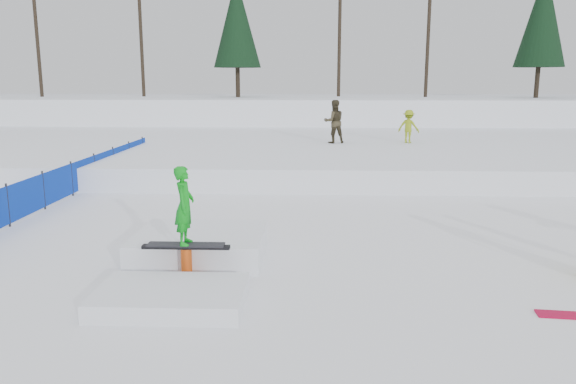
{
  "coord_description": "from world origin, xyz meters",
  "views": [
    {
      "loc": [
        1.0,
        -10.49,
        3.62
      ],
      "look_at": [
        0.5,
        2.0,
        1.1
      ],
      "focal_mm": 35.0,
      "sensor_mm": 36.0,
      "label": 1
    }
  ],
  "objects_px": {
    "walker_ygreen": "(409,126)",
    "jib_rail_feature": "(193,254)",
    "safety_fence": "(72,179)",
    "walker_olive": "(334,122)"
  },
  "relations": [
    {
      "from": "safety_fence",
      "to": "walker_ygreen",
      "type": "relative_size",
      "value": 10.83
    },
    {
      "from": "safety_fence",
      "to": "walker_ygreen",
      "type": "distance_m",
      "value": 14.57
    },
    {
      "from": "safety_fence",
      "to": "walker_olive",
      "type": "bearing_deg",
      "value": 43.51
    },
    {
      "from": "walker_olive",
      "to": "walker_ygreen",
      "type": "relative_size",
      "value": 1.3
    },
    {
      "from": "walker_olive",
      "to": "safety_fence",
      "type": "bearing_deg",
      "value": 30.28
    },
    {
      "from": "safety_fence",
      "to": "walker_olive",
      "type": "height_order",
      "value": "walker_olive"
    },
    {
      "from": "safety_fence",
      "to": "walker_ygreen",
      "type": "height_order",
      "value": "walker_ygreen"
    },
    {
      "from": "walker_ygreen",
      "to": "jib_rail_feature",
      "type": "bearing_deg",
      "value": 91.36
    },
    {
      "from": "walker_ygreen",
      "to": "jib_rail_feature",
      "type": "distance_m",
      "value": 16.59
    },
    {
      "from": "walker_ygreen",
      "to": "safety_fence",
      "type": "bearing_deg",
      "value": 60.06
    }
  ]
}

